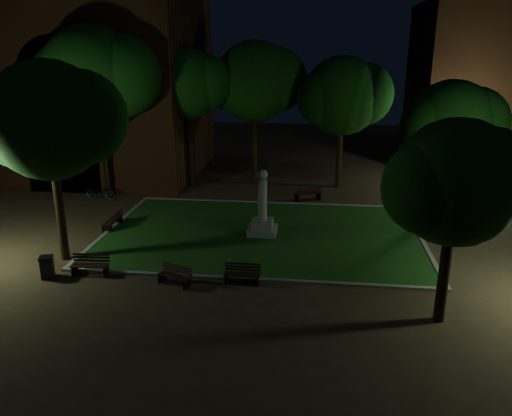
{
  "coord_description": "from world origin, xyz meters",
  "views": [
    {
      "loc": [
        2.42,
        -20.73,
        8.72
      ],
      "look_at": [
        -0.18,
        1.0,
        1.69
      ],
      "focal_mm": 35.0,
      "sensor_mm": 36.0,
      "label": 1
    }
  ],
  "objects": [
    {
      "name": "tree_ne",
      "position": [
        9.46,
        6.19,
        4.96
      ],
      "size": [
        5.59,
        4.57,
        7.25
      ],
      "color": "black",
      "rests_on": "ground"
    },
    {
      "name": "trash_bin",
      "position": [
        -7.97,
        -3.74,
        0.45
      ],
      "size": [
        0.66,
        0.66,
        0.89
      ],
      "color": "black",
      "rests_on": "ground"
    },
    {
      "name": "bench_far_side",
      "position": [
        2.12,
        7.98,
        0.42
      ],
      "size": [
        1.7,
        1.16,
        0.88
      ],
      "rotation": [
        0.0,
        0.0,
        3.56
      ],
      "color": "black",
      "rests_on": "ground"
    },
    {
      "name": "tree_nw",
      "position": [
        -10.03,
        7.05,
        7.13
      ],
      "size": [
        7.19,
        5.87,
        10.06
      ],
      "color": "black",
      "rests_on": "ground"
    },
    {
      "name": "monument",
      "position": [
        0.0,
        2.0,
        0.96
      ],
      "size": [
        1.4,
        1.4,
        3.2
      ],
      "color": "gray",
      "rests_on": "lawn"
    },
    {
      "name": "bench_near_left",
      "position": [
        -2.76,
        -3.74,
        0.35
      ],
      "size": [
        1.44,
        0.95,
        0.75
      ],
      "rotation": [
        0.0,
        0.0,
        -0.39
      ],
      "color": "black",
      "rests_on": "ground"
    },
    {
      "name": "tree_north_wl",
      "position": [
        -5.59,
        10.59,
        6.55
      ],
      "size": [
        5.4,
        4.4,
        8.76
      ],
      "color": "black",
      "rests_on": "ground"
    },
    {
      "name": "tree_west",
      "position": [
        -8.05,
        -1.93,
        5.97
      ],
      "size": [
        5.9,
        4.82,
        8.39
      ],
      "color": "black",
      "rests_on": "ground"
    },
    {
      "name": "bicycle",
      "position": [
        -10.28,
        6.78,
        0.49
      ],
      "size": [
        1.91,
        0.76,
        0.99
      ],
      "primitive_type": "imported",
      "rotation": [
        0.0,
        0.0,
        1.52
      ],
      "color": "black",
      "rests_on": "ground"
    },
    {
      "name": "bench_near_right",
      "position": [
        -0.2,
        -3.3,
        0.36
      ],
      "size": [
        1.4,
        0.51,
        0.77
      ],
      "rotation": [
        0.0,
        0.0,
        0.01
      ],
      "color": "black",
      "rests_on": "ground"
    },
    {
      "name": "tree_se",
      "position": [
        6.84,
        -5.31,
        4.78
      ],
      "size": [
        4.9,
        4.0,
        6.78
      ],
      "color": "black",
      "rests_on": "ground"
    },
    {
      "name": "bench_left_side",
      "position": [
        -7.56,
        1.97,
        0.4
      ],
      "size": [
        0.54,
        1.54,
        0.84
      ],
      "rotation": [
        0.0,
        0.0,
        -1.57
      ],
      "color": "black",
      "rests_on": "ground"
    },
    {
      "name": "tree_far_north",
      "position": [
        -1.55,
        12.51,
        6.63
      ],
      "size": [
        6.47,
        5.28,
        9.28
      ],
      "color": "black",
      "rests_on": "ground"
    },
    {
      "name": "bench_west_near",
      "position": [
        -6.39,
        -3.26,
        0.39
      ],
      "size": [
        1.53,
        0.62,
        0.82
      ],
      "rotation": [
        0.0,
        0.0,
        0.06
      ],
      "color": "black",
      "rests_on": "ground"
    },
    {
      "name": "ground",
      "position": [
        0.0,
        0.0,
        0.0
      ],
      "size": [
        80.0,
        80.0,
        0.0
      ],
      "primitive_type": "plane",
      "color": "#412E1E"
    },
    {
      "name": "lawn_kerb",
      "position": [
        0.0,
        2.0,
        0.06
      ],
      "size": [
        15.4,
        10.4,
        0.12
      ],
      "color": "slate",
      "rests_on": "ground"
    },
    {
      "name": "tree_north_er",
      "position": [
        4.09,
        11.39,
        5.88
      ],
      "size": [
        6.03,
        4.92,
        8.35
      ],
      "color": "black",
      "rests_on": "ground"
    },
    {
      "name": "bench_right_side",
      "position": [
        9.19,
        3.96,
        0.36
      ],
      "size": [
        0.61,
        1.42,
        0.76
      ],
      "rotation": [
        0.0,
        0.0,
        1.67
      ],
      "color": "black",
      "rests_on": "ground"
    },
    {
      "name": "lawn",
      "position": [
        0.0,
        2.0,
        0.04
      ],
      "size": [
        15.0,
        10.0,
        0.08
      ],
      "primitive_type": "cube",
      "color": "#1C4814",
      "rests_on": "ground"
    },
    {
      "name": "lamppost_nw",
      "position": [
        -11.62,
        11.23,
        3.06
      ],
      "size": [
        1.18,
        0.28,
        4.36
      ],
      "color": "black",
      "rests_on": "ground"
    },
    {
      "name": "building_main",
      "position": [
        -15.86,
        13.79,
        7.38
      ],
      "size": [
        20.0,
        12.0,
        15.0
      ],
      "color": "#4E2614",
      "rests_on": "ground"
    },
    {
      "name": "lamppost_ne",
      "position": [
        12.33,
        10.95,
        2.89
      ],
      "size": [
        1.18,
        0.28,
        4.08
      ],
      "color": "black",
      "rests_on": "ground"
    }
  ]
}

